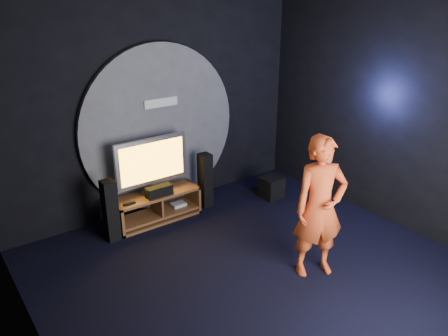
# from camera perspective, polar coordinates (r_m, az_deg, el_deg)

# --- Properties ---
(floor) EXTENTS (5.00, 5.00, 0.00)m
(floor) POSITION_cam_1_polar(r_m,az_deg,el_deg) (5.57, 4.97, -13.82)
(floor) COLOR black
(floor) RESTS_ON ground
(back_wall) EXTENTS (5.00, 0.04, 3.50)m
(back_wall) POSITION_cam_1_polar(r_m,az_deg,el_deg) (6.77, -8.71, 8.87)
(back_wall) COLOR black
(back_wall) RESTS_ON ground
(left_wall) EXTENTS (0.04, 5.00, 3.50)m
(left_wall) POSITION_cam_1_polar(r_m,az_deg,el_deg) (3.71, -24.65, -4.02)
(left_wall) COLOR black
(left_wall) RESTS_ON ground
(right_wall) EXTENTS (0.04, 5.00, 3.50)m
(right_wall) POSITION_cam_1_polar(r_m,az_deg,el_deg) (6.65, 22.09, 7.29)
(right_wall) COLOR black
(right_wall) RESTS_ON ground
(wall_disc_panel) EXTENTS (2.60, 0.11, 2.60)m
(wall_disc_panel) POSITION_cam_1_polar(r_m,az_deg,el_deg) (6.83, -8.28, 5.12)
(wall_disc_panel) COLOR #515156
(wall_disc_panel) RESTS_ON ground
(media_console) EXTENTS (1.33, 0.45, 0.45)m
(media_console) POSITION_cam_1_polar(r_m,az_deg,el_deg) (6.77, -8.71, -5.17)
(media_console) COLOR brown
(media_console) RESTS_ON ground
(tv) EXTENTS (1.15, 0.22, 0.85)m
(tv) POSITION_cam_1_polar(r_m,az_deg,el_deg) (6.53, -9.41, 0.66)
(tv) COLOR #AFB0B7
(tv) RESTS_ON media_console
(center_speaker) EXTENTS (0.40, 0.15, 0.15)m
(center_speaker) POSITION_cam_1_polar(r_m,az_deg,el_deg) (6.53, -8.46, -2.99)
(center_speaker) COLOR black
(center_speaker) RESTS_ON media_console
(remote) EXTENTS (0.18, 0.05, 0.02)m
(remote) POSITION_cam_1_polar(r_m,az_deg,el_deg) (6.37, -12.25, -4.58)
(remote) COLOR black
(remote) RESTS_ON media_console
(tower_speaker_left) EXTENTS (0.18, 0.20, 0.89)m
(tower_speaker_left) POSITION_cam_1_polar(r_m,az_deg,el_deg) (6.26, -14.62, -5.42)
(tower_speaker_left) COLOR black
(tower_speaker_left) RESTS_ON ground
(tower_speaker_right) EXTENTS (0.18, 0.20, 0.89)m
(tower_speaker_right) POSITION_cam_1_polar(r_m,az_deg,el_deg) (7.03, -2.46, -1.59)
(tower_speaker_right) COLOR black
(tower_speaker_right) RESTS_ON ground
(subwoofer) EXTENTS (0.33, 0.33, 0.36)m
(subwoofer) POSITION_cam_1_polar(r_m,az_deg,el_deg) (7.45, 6.22, -2.54)
(subwoofer) COLOR black
(subwoofer) RESTS_ON ground
(player) EXTENTS (0.76, 0.64, 1.78)m
(player) POSITION_cam_1_polar(r_m,az_deg,el_deg) (5.31, 12.40, -5.06)
(player) COLOR #DD4A1E
(player) RESTS_ON ground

